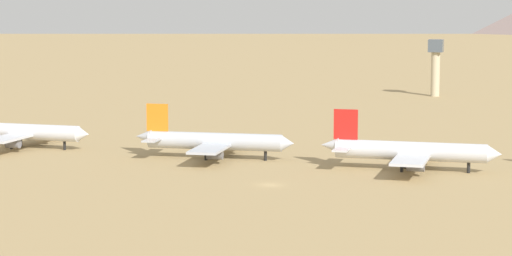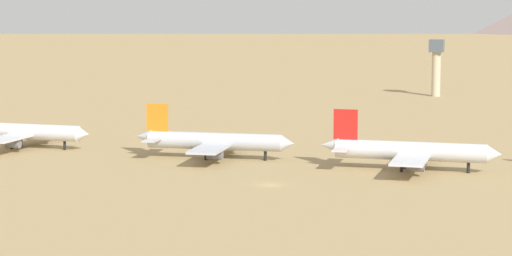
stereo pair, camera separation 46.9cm
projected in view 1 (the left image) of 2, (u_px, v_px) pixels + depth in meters
The scene contains 5 objects.
ground at pixel (270, 185), 204.11m from camera, with size 4000.00×4000.00×0.00m, color tan.
parked_jet_red_1 at pixel (20, 132), 253.26m from camera, with size 36.41×30.48×12.06m.
parked_jet_orange_2 at pixel (213, 141), 236.21m from camera, with size 36.89×31.06×12.18m.
parked_jet_red_3 at pixel (409, 151), 220.50m from camera, with size 37.93×31.76×12.56m.
control_tower at pixel (436, 62), 381.48m from camera, with size 5.20×5.20×20.66m.
Camera 1 is at (53.53, -193.86, 36.65)m, focal length 73.82 mm.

